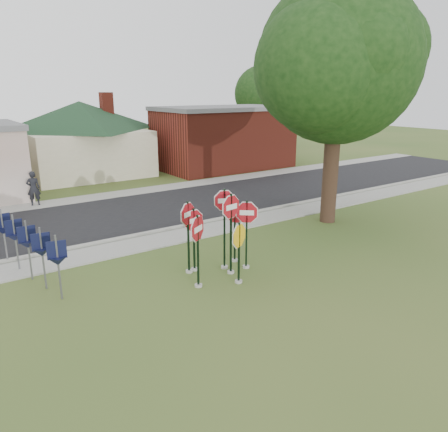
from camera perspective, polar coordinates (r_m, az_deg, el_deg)
ground at (r=13.90m, az=3.04°, el=-9.25°), size 120.00×120.00×0.00m
sidewalk_near at (r=18.21m, az=-7.65°, el=-3.00°), size 60.00×1.60×0.06m
road at (r=22.15m, az=-13.05°, el=0.17°), size 60.00×7.00×0.04m
sidewalk_far at (r=26.07m, az=-16.65°, el=2.32°), size 60.00×1.60×0.06m
curb at (r=19.05m, az=-9.05°, el=-2.06°), size 60.00×0.20×0.14m
stop_sign_center at (r=14.25m, az=0.91°, el=-0.74°), size 1.08×0.25×2.87m
stop_sign_yellow at (r=13.71m, az=1.97°, el=-3.87°), size 1.00×0.46×2.13m
stop_sign_left at (r=13.36m, az=-3.45°, el=-3.28°), size 0.94×0.59×2.46m
stop_sign_right at (r=14.78m, az=2.98°, el=-1.20°), size 0.81×0.69×2.52m
stop_sign_back_right at (r=14.67m, az=0.06°, el=-0.28°), size 0.92×0.38×2.91m
stop_sign_back_left at (r=14.64m, az=-3.96°, el=-2.06°), size 1.03×0.24×2.30m
stop_sign_far_right at (r=15.40m, az=1.43°, el=-1.08°), size 0.55×0.87×2.31m
stop_sign_far_left at (r=14.42m, az=-4.71°, el=-1.46°), size 0.96×0.47×2.59m
route_sign_row at (r=15.31m, az=-24.24°, el=-3.35°), size 1.43×4.63×2.00m
building_house at (r=33.41m, az=-18.20°, el=11.40°), size 11.60×11.60×6.20m
building_brick at (r=34.76m, az=-0.05°, el=10.28°), size 10.20×6.20×4.75m
oak_tree at (r=20.33m, az=14.67°, el=18.90°), size 10.60×10.00×10.62m
bg_tree_right at (r=46.62m, az=4.95°, el=15.62°), size 5.60×5.60×8.40m
pedestrian at (r=25.11m, az=-23.62°, el=3.34°), size 0.75×0.58×1.83m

